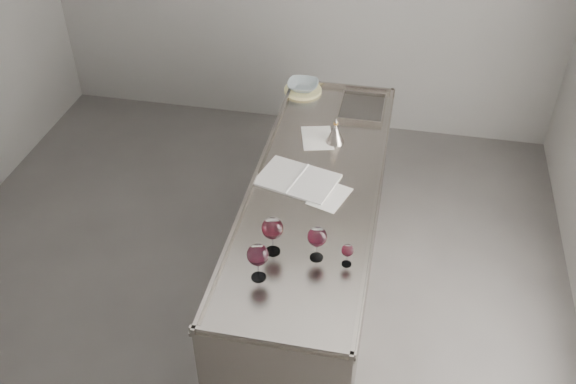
% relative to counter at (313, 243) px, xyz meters
% --- Properties ---
extents(room_shell, '(4.54, 5.04, 2.84)m').
position_rel_counter_xyz_m(room_shell, '(-0.50, -0.30, 0.93)').
color(room_shell, '#4F4C4A').
rests_on(room_shell, ground).
extents(counter, '(0.77, 2.42, 0.97)m').
position_rel_counter_xyz_m(counter, '(0.00, 0.00, 0.00)').
color(counter, gray).
rests_on(counter, ground).
extents(wine_glass_left, '(0.11, 0.11, 0.21)m').
position_rel_counter_xyz_m(wine_glass_left, '(-0.15, -0.80, 0.62)').
color(wine_glass_left, white).
rests_on(wine_glass_left, counter).
extents(wine_glass_middle, '(0.11, 0.11, 0.22)m').
position_rel_counter_xyz_m(wine_glass_middle, '(-0.12, -0.60, 0.62)').
color(wine_glass_middle, white).
rests_on(wine_glass_middle, counter).
extents(wine_glass_right, '(0.10, 0.10, 0.20)m').
position_rel_counter_xyz_m(wine_glass_right, '(0.11, -0.60, 0.61)').
color(wine_glass_right, white).
rests_on(wine_glass_right, counter).
extents(wine_glass_small, '(0.06, 0.06, 0.13)m').
position_rel_counter_xyz_m(wine_glass_small, '(0.27, -0.62, 0.56)').
color(wine_glass_small, white).
rests_on(wine_glass_small, counter).
extents(notebook, '(0.52, 0.42, 0.02)m').
position_rel_counter_xyz_m(notebook, '(-0.11, 0.02, 0.47)').
color(notebook, silver).
rests_on(notebook, counter).
extents(loose_paper_top, '(0.26, 0.32, 0.00)m').
position_rel_counter_xyz_m(loose_paper_top, '(-0.07, 0.50, 0.47)').
color(loose_paper_top, white).
rests_on(loose_paper_top, counter).
extents(loose_paper_under, '(0.26, 0.31, 0.00)m').
position_rel_counter_xyz_m(loose_paper_under, '(0.10, -0.09, 0.47)').
color(loose_paper_under, white).
rests_on(loose_paper_under, counter).
extents(trivet, '(0.36, 0.36, 0.02)m').
position_rel_counter_xyz_m(trivet, '(-0.28, 1.08, 0.48)').
color(trivet, beige).
rests_on(trivet, counter).
extents(ceramic_bowl, '(0.23, 0.23, 0.05)m').
position_rel_counter_xyz_m(ceramic_bowl, '(-0.28, 1.08, 0.52)').
color(ceramic_bowl, '#92A2A9').
rests_on(ceramic_bowl, trivet).
extents(wine_funnel, '(0.12, 0.12, 0.18)m').
position_rel_counter_xyz_m(wine_funnel, '(0.05, 0.48, 0.52)').
color(wine_funnel, '#B2A89F').
rests_on(wine_funnel, counter).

